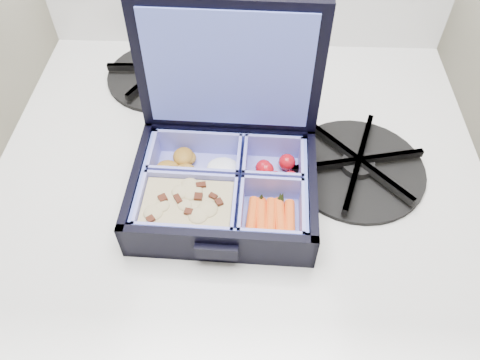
# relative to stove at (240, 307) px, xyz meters

# --- Properties ---
(stove) EXTENTS (0.66, 0.66, 1.00)m
(stove) POSITION_rel_stove_xyz_m (0.00, 0.00, 0.00)
(stove) COLOR silver
(stove) RESTS_ON floor
(bento_box) EXTENTS (0.23, 0.18, 0.05)m
(bento_box) POSITION_rel_stove_xyz_m (-0.02, -0.08, 0.53)
(bento_box) COLOR black
(bento_box) RESTS_ON stove
(burner_grate) EXTENTS (0.22, 0.22, 0.03)m
(burner_grate) POSITION_rel_stove_xyz_m (0.16, -0.02, 0.51)
(burner_grate) COLOR black
(burner_grate) RESTS_ON stove
(burner_grate_rear) EXTENTS (0.18, 0.18, 0.02)m
(burner_grate_rear) POSITION_rel_stove_xyz_m (-0.13, 0.17, 0.51)
(burner_grate_rear) COLOR black
(burner_grate_rear) RESTS_ON stove
(fork) EXTENTS (0.11, 0.14, 0.01)m
(fork) POSITION_rel_stove_xyz_m (-0.01, 0.03, 0.50)
(fork) COLOR silver
(fork) RESTS_ON stove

